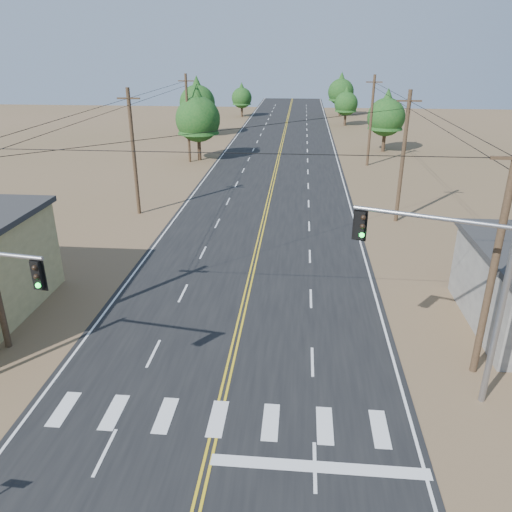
# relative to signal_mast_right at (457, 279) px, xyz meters

# --- Properties ---
(road) EXTENTS (15.00, 200.00, 0.02)m
(road) POSITION_rel_signal_mast_right_xyz_m (-8.68, 19.45, -4.98)
(road) COLOR black
(road) RESTS_ON ground
(utility_pole_left_mid) EXTENTS (1.80, 0.30, 10.00)m
(utility_pole_left_mid) POSITION_rel_signal_mast_right_xyz_m (-19.18, 21.45, 0.13)
(utility_pole_left_mid) COLOR #4C3826
(utility_pole_left_mid) RESTS_ON ground
(utility_pole_left_far) EXTENTS (1.80, 0.30, 10.00)m
(utility_pole_left_far) POSITION_rel_signal_mast_right_xyz_m (-19.18, 41.45, 0.13)
(utility_pole_left_far) COLOR #4C3826
(utility_pole_left_far) RESTS_ON ground
(utility_pole_right_near) EXTENTS (1.80, 0.30, 10.00)m
(utility_pole_right_near) POSITION_rel_signal_mast_right_xyz_m (1.82, 1.45, 0.13)
(utility_pole_right_near) COLOR #4C3826
(utility_pole_right_near) RESTS_ON ground
(utility_pole_right_mid) EXTENTS (1.80, 0.30, 10.00)m
(utility_pole_right_mid) POSITION_rel_signal_mast_right_xyz_m (1.82, 21.45, 0.13)
(utility_pole_right_mid) COLOR #4C3826
(utility_pole_right_mid) RESTS_ON ground
(utility_pole_right_far) EXTENTS (1.80, 0.30, 10.00)m
(utility_pole_right_far) POSITION_rel_signal_mast_right_xyz_m (1.82, 41.45, 0.13)
(utility_pole_right_far) COLOR #4C3826
(utility_pole_right_far) RESTS_ON ground
(signal_mast_right) EXTENTS (5.49, 2.16, 7.42)m
(signal_mast_right) POSITION_rel_signal_mast_right_xyz_m (0.00, 0.00, 0.00)
(signal_mast_right) COLOR gray
(signal_mast_right) RESTS_ON ground
(tree_left_near) EXTENTS (5.28, 5.28, 8.80)m
(tree_left_near) POSITION_rel_signal_mast_right_xyz_m (-18.21, 42.55, 0.40)
(tree_left_near) COLOR #3F2D1E
(tree_left_near) RESTS_ON ground
(tree_left_mid) EXTENTS (5.32, 5.32, 8.87)m
(tree_left_mid) POSITION_rel_signal_mast_right_xyz_m (-21.72, 59.68, 0.43)
(tree_left_mid) COLOR #3F2D1E
(tree_left_mid) RESTS_ON ground
(tree_left_far) EXTENTS (3.86, 3.86, 6.43)m
(tree_left_far) POSITION_rel_signal_mast_right_xyz_m (-17.68, 82.47, -1.06)
(tree_left_far) COLOR #3F2D1E
(tree_left_far) RESTS_ON ground
(tree_right_near) EXTENTS (4.80, 4.80, 8.00)m
(tree_right_near) POSITION_rel_signal_mast_right_xyz_m (4.82, 49.94, -0.10)
(tree_right_near) COLOR #3F2D1E
(tree_right_near) RESTS_ON ground
(tree_right_mid) EXTENTS (3.98, 3.98, 6.64)m
(tree_right_mid) POSITION_rel_signal_mast_right_xyz_m (1.49, 72.65, -0.93)
(tree_right_mid) COLOR #3F2D1E
(tree_right_mid) RESTS_ON ground
(tree_right_far) EXTENTS (4.95, 4.95, 8.25)m
(tree_right_far) POSITION_rel_signal_mast_right_xyz_m (1.38, 85.23, 0.06)
(tree_right_far) COLOR #3F2D1E
(tree_right_far) RESTS_ON ground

